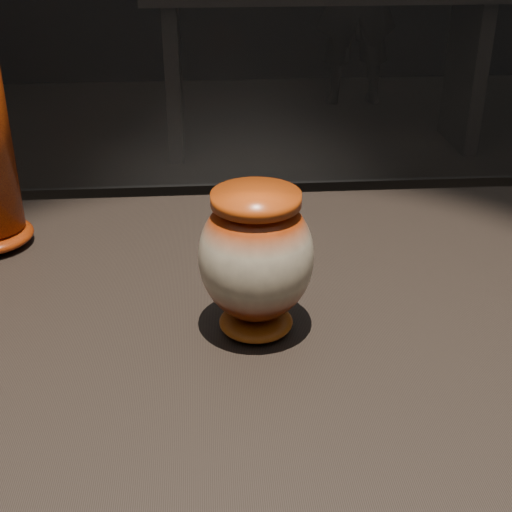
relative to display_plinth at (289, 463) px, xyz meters
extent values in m
cube|color=black|center=(0.00, 0.00, 0.24)|extent=(2.00, 0.80, 0.05)
ellipsoid|color=#672109|center=(-0.05, -0.05, 0.28)|extent=(0.10, 0.10, 0.03)
ellipsoid|color=beige|center=(-0.05, -0.05, 0.37)|extent=(0.15, 0.15, 0.16)
cylinder|color=#BC3E11|center=(-0.05, -0.05, 0.45)|extent=(0.11, 0.11, 0.01)
cube|color=black|center=(-0.27, 3.30, -0.21)|extent=(0.08, 0.50, 0.85)
cube|color=black|center=(1.43, 3.30, -0.21)|extent=(0.08, 0.50, 0.85)
camera|label=1|loc=(-0.11, -0.79, 0.76)|focal=50.00mm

